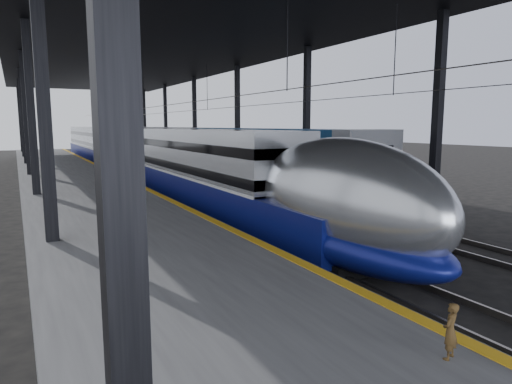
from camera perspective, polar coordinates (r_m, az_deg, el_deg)
ground at (r=11.87m, az=8.18°, el=-12.77°), size 160.00×160.00×0.00m
platform at (r=29.33m, az=-21.55°, el=0.40°), size 6.00×80.00×1.00m
yellow_strip at (r=29.69m, az=-16.23°, el=1.72°), size 0.30×80.00×0.01m
rails at (r=31.25m, az=-6.79°, el=0.61°), size 6.52×80.00×0.16m
canopy at (r=30.52m, az=-11.87°, el=17.33°), size 18.00×75.00×9.47m
tgv_train at (r=39.28m, az=-15.19°, el=4.61°), size 2.83×65.20×4.05m
second_train at (r=44.21m, az=-9.93°, el=5.39°), size 2.96×56.05×4.08m
child at (r=7.19m, az=23.11°, el=-15.69°), size 0.35×0.29×0.82m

